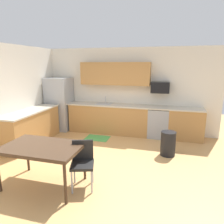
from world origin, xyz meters
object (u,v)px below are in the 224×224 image
object	(u,v)px
microwave	(160,87)
trash_bin	(168,144)
chair_near_table	(83,160)
refrigerator	(60,104)
dining_table	(42,149)
oven_range	(158,122)

from	to	relation	value
microwave	trash_bin	size ratio (longest dim) A/B	0.90
chair_near_table	refrigerator	bearing A→B (deg)	125.18
microwave	trash_bin	world-z (taller)	microwave
microwave	dining_table	size ratio (longest dim) A/B	0.39
microwave	chair_near_table	distance (m)	3.55
refrigerator	chair_near_table	xyz separation A→B (m)	(2.13, -3.02, -0.37)
microwave	dining_table	bearing A→B (deg)	-119.00
oven_range	refrigerator	bearing A→B (deg)	-178.61
oven_range	dining_table	xyz separation A→B (m)	(-1.86, -3.26, 0.25)
dining_table	chair_near_table	distance (m)	0.75
oven_range	trash_bin	distance (m)	1.36
oven_range	dining_table	bearing A→B (deg)	-119.74
refrigerator	microwave	distance (m)	3.36
oven_range	dining_table	world-z (taller)	oven_range
refrigerator	dining_table	distance (m)	3.49
refrigerator	oven_range	distance (m)	3.32
refrigerator	dining_table	world-z (taller)	refrigerator
microwave	trash_bin	bearing A→B (deg)	-77.42
microwave	dining_table	world-z (taller)	microwave
refrigerator	microwave	size ratio (longest dim) A/B	3.24
refrigerator	microwave	bearing A→B (deg)	3.13
dining_table	chair_near_table	xyz separation A→B (m)	(0.70, 0.17, -0.20)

